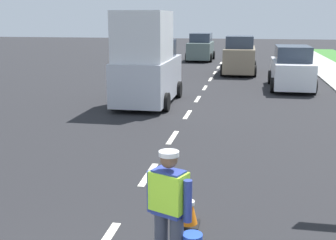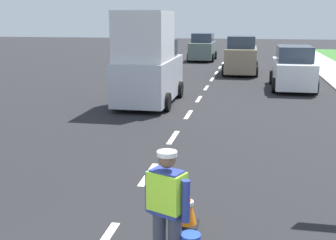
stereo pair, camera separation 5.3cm
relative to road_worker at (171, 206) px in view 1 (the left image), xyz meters
name	(u,v)px [view 1 (the left image)]	position (x,y,z in m)	size (l,w,h in m)	color
ground_plane	(211,79)	(-1.11, 18.78, -0.93)	(96.00, 96.00, 0.00)	black
lane_center_line	(217,70)	(-1.11, 22.98, -0.93)	(0.14, 46.40, 0.01)	silver
road_worker	(171,206)	(0.00, 0.00, 0.00)	(0.76, 0.44, 1.67)	#383D4C
traffic_cone_near	(188,206)	(0.05, 1.36, -0.60)	(0.36, 0.36, 0.68)	black
delivery_truck	(147,63)	(-2.93, 11.12, 0.68)	(2.16, 4.60, 3.54)	silver
car_parked_far	(291,69)	(2.92, 16.04, 0.01)	(1.99, 4.39, 2.02)	silver
car_outgoing_far	(239,56)	(0.36, 21.33, 0.12)	(2.04, 4.34, 2.26)	gray
car_oncoming_third	(201,48)	(-2.85, 29.25, 0.06)	(2.04, 4.17, 2.13)	slate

